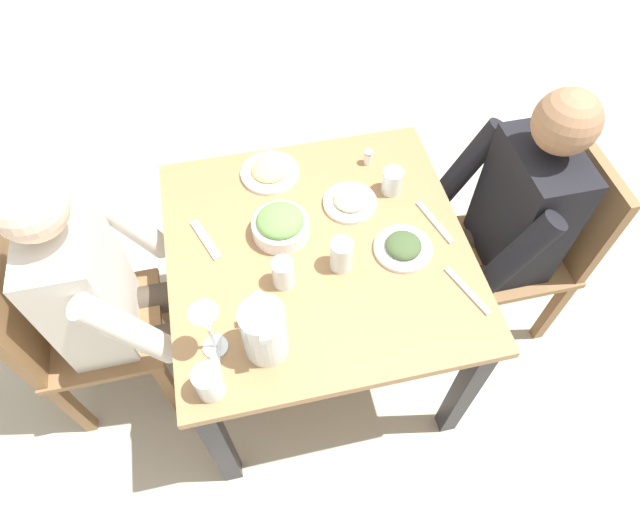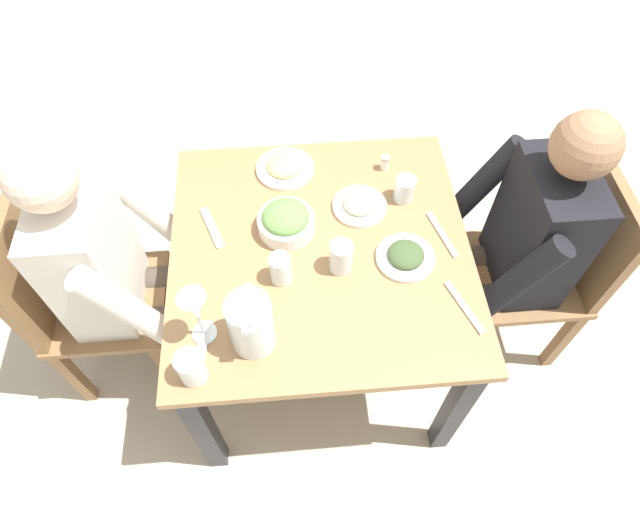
{
  "view_description": "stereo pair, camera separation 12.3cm",
  "coord_description": "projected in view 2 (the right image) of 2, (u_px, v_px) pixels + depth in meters",
  "views": [
    {
      "loc": [
        -0.95,
        0.2,
        2.07
      ],
      "look_at": [
        -0.06,
        0.01,
        0.74
      ],
      "focal_mm": 30.31,
      "sensor_mm": 36.0,
      "label": 1
    },
    {
      "loc": [
        -0.97,
        0.08,
        2.07
      ],
      "look_at": [
        -0.06,
        0.01,
        0.74
      ],
      "focal_mm": 30.31,
      "sensor_mm": 36.0,
      "label": 2
    }
  ],
  "objects": [
    {
      "name": "ground_plane",
      "position": [
        320.0,
        349.0,
        2.26
      ],
      "size": [
        8.0,
        8.0,
        0.0
      ],
      "primitive_type": "plane",
      "color": "#B7AD99"
    },
    {
      "name": "dining_table",
      "position": [
        320.0,
        269.0,
        1.76
      ],
      "size": [
        0.92,
        0.92,
        0.72
      ],
      "color": "#997047",
      "rests_on": "ground_plane"
    },
    {
      "name": "chair_near",
      "position": [
        551.0,
        263.0,
        1.92
      ],
      "size": [
        0.4,
        0.4,
        0.85
      ],
      "color": "olive",
      "rests_on": "ground_plane"
    },
    {
      "name": "chair_far",
      "position": [
        78.0,
        296.0,
        1.85
      ],
      "size": [
        0.4,
        0.4,
        0.85
      ],
      "color": "olive",
      "rests_on": "ground_plane"
    },
    {
      "name": "diner_near",
      "position": [
        507.0,
        243.0,
        1.8
      ],
      "size": [
        0.48,
        0.53,
        1.15
      ],
      "color": "black",
      "rests_on": "ground_plane"
    },
    {
      "name": "diner_far",
      "position": [
        125.0,
        268.0,
        1.74
      ],
      "size": [
        0.48,
        0.53,
        1.15
      ],
      "color": "silver",
      "rests_on": "ground_plane"
    },
    {
      "name": "water_pitcher",
      "position": [
        251.0,
        324.0,
        1.41
      ],
      "size": [
        0.16,
        0.12,
        0.19
      ],
      "color": "silver",
      "rests_on": "dining_table"
    },
    {
      "name": "salad_bowl",
      "position": [
        286.0,
        221.0,
        1.67
      ],
      "size": [
        0.18,
        0.18,
        0.09
      ],
      "color": "white",
      "rests_on": "dining_table"
    },
    {
      "name": "plate_fries",
      "position": [
        285.0,
        167.0,
        1.84
      ],
      "size": [
        0.2,
        0.2,
        0.04
      ],
      "color": "white",
      "rests_on": "dining_table"
    },
    {
      "name": "plate_dolmas",
      "position": [
        406.0,
        256.0,
        1.63
      ],
      "size": [
        0.18,
        0.18,
        0.04
      ],
      "color": "white",
      "rests_on": "dining_table"
    },
    {
      "name": "plate_beans",
      "position": [
        360.0,
        205.0,
        1.74
      ],
      "size": [
        0.18,
        0.18,
        0.04
      ],
      "color": "white",
      "rests_on": "dining_table"
    },
    {
      "name": "water_glass_center",
      "position": [
        405.0,
        189.0,
        1.74
      ],
      "size": [
        0.07,
        0.07,
        0.09
      ],
      "primitive_type": "cylinder",
      "color": "silver",
      "rests_on": "dining_table"
    },
    {
      "name": "water_glass_far_left",
      "position": [
        191.0,
        367.0,
        1.39
      ],
      "size": [
        0.07,
        0.07,
        0.1
      ],
      "primitive_type": "cylinder",
      "color": "silver",
      "rests_on": "dining_table"
    },
    {
      "name": "water_glass_near_left",
      "position": [
        341.0,
        257.0,
        1.58
      ],
      "size": [
        0.07,
        0.07,
        0.11
      ],
      "primitive_type": "cylinder",
      "color": "silver",
      "rests_on": "dining_table"
    },
    {
      "name": "water_glass_by_pitcher",
      "position": [
        281.0,
        269.0,
        1.56
      ],
      "size": [
        0.06,
        0.06,
        0.1
      ],
      "primitive_type": "cylinder",
      "color": "silver",
      "rests_on": "dining_table"
    },
    {
      "name": "wine_glass",
      "position": [
        195.0,
        309.0,
        1.38
      ],
      "size": [
        0.08,
        0.08,
        0.2
      ],
      "color": "silver",
      "rests_on": "dining_table"
    },
    {
      "name": "salt_shaker",
      "position": [
        385.0,
        163.0,
        1.83
      ],
      "size": [
        0.03,
        0.03,
        0.05
      ],
      "color": "white",
      "rests_on": "dining_table"
    },
    {
      "name": "fork_near",
      "position": [
        202.0,
        349.0,
        1.47
      ],
      "size": [
        0.17,
        0.05,
        0.01
      ],
      "primitive_type": "cube",
      "rotation": [
        0.0,
        0.0,
        -0.15
      ],
      "color": "silver",
      "rests_on": "dining_table"
    },
    {
      "name": "knife_near",
      "position": [
        442.0,
        234.0,
        1.69
      ],
      "size": [
        0.18,
        0.07,
        0.01
      ],
      "primitive_type": "cube",
      "rotation": [
        0.0,
        0.0,
        0.27
      ],
      "color": "silver",
      "rests_on": "dining_table"
    },
    {
      "name": "fork_far",
      "position": [
        212.0,
        228.0,
        1.7
      ],
      "size": [
        0.17,
        0.08,
        0.01
      ],
      "primitive_type": "cube",
      "rotation": [
        0.0,
        0.0,
        0.36
      ],
      "color": "silver",
      "rests_on": "dining_table"
    },
    {
      "name": "knife_far",
      "position": [
        464.0,
        307.0,
        1.54
      ],
      "size": [
        0.18,
        0.08,
        0.01
      ],
      "primitive_type": "cube",
      "rotation": [
        0.0,
        0.0,
        0.35
      ],
      "color": "silver",
      "rests_on": "dining_table"
    }
  ]
}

